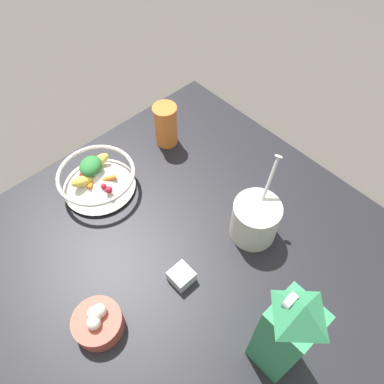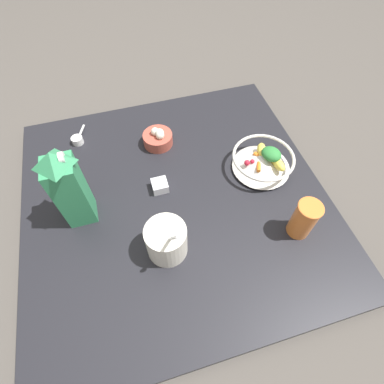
{
  "view_description": "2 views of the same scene",
  "coord_description": "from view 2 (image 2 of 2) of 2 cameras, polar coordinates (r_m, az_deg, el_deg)",
  "views": [
    {
      "loc": [
        0.27,
        0.31,
        0.85
      ],
      "look_at": [
        -0.1,
        -0.08,
        0.12
      ],
      "focal_mm": 35.0,
      "sensor_mm": 36.0,
      "label": 1
    },
    {
      "loc": [
        -0.52,
        0.1,
        0.83
      ],
      "look_at": [
        -0.06,
        -0.04,
        0.13
      ],
      "focal_mm": 28.0,
      "sensor_mm": 36.0,
      "label": 2
    }
  ],
  "objects": [
    {
      "name": "countertop",
      "position": [
        0.97,
        -3.13,
        -1.57
      ],
      "size": [
        0.95,
        0.95,
        0.03
      ],
      "color": "black",
      "rests_on": "ground_plane"
    },
    {
      "name": "spice_jar",
      "position": [
        0.97,
        -6.13,
        1.16
      ],
      "size": [
        0.05,
        0.05,
        0.03
      ],
      "color": "silver",
      "rests_on": "countertop"
    },
    {
      "name": "garlic_bowl",
      "position": [
        1.09,
        -6.61,
        10.12
      ],
      "size": [
        0.1,
        0.1,
        0.07
      ],
      "color": "#B24C3D",
      "rests_on": "countertop"
    },
    {
      "name": "yogurt_tub",
      "position": [
        0.82,
        -4.9,
        -9.05
      ],
      "size": [
        0.14,
        0.11,
        0.21
      ],
      "color": "silver",
      "rests_on": "countertop"
    },
    {
      "name": "drinking_cup",
      "position": [
        0.89,
        20.58,
        -4.79
      ],
      "size": [
        0.07,
        0.07,
        0.13
      ],
      "color": "orange",
      "rests_on": "countertop"
    },
    {
      "name": "ground_plane",
      "position": [
        0.99,
        -3.08,
        -2.11
      ],
      "size": [
        6.0,
        6.0,
        0.0
      ],
      "primitive_type": "plane",
      "color": "#4C4742"
    },
    {
      "name": "fruit_bowl",
      "position": [
        1.02,
        13.38,
        5.81
      ],
      "size": [
        0.2,
        0.2,
        0.09
      ],
      "color": "silver",
      "rests_on": "countertop"
    },
    {
      "name": "milk_carton",
      "position": [
        0.87,
        -22.42,
        0.78
      ],
      "size": [
        0.08,
        0.08,
        0.28
      ],
      "color": "#338C59",
      "rests_on": "countertop"
    },
    {
      "name": "measuring_scoop",
      "position": [
        1.17,
        -20.92,
        9.33
      ],
      "size": [
        0.09,
        0.05,
        0.03
      ],
      "color": "white",
      "rests_on": "countertop"
    }
  ]
}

